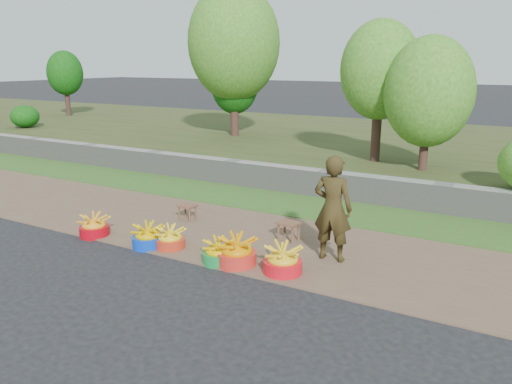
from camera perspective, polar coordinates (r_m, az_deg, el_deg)
The scene contains 14 objects.
ground_plane at distance 6.74m, azimuth -5.04°, elevation -8.71°, with size 120.00×120.00×0.00m, color black.
dirt_shoulder at distance 7.72m, azimuth 0.21°, elevation -5.46°, with size 80.00×2.50×0.02m, color brown.
grass_verge at distance 9.43m, azimuth 6.16°, elevation -1.71°, with size 80.00×1.50×0.04m, color #386022.
retaining_wall at distance 10.12m, azimuth 8.12°, elevation 0.87°, with size 80.00×0.35×0.55m, color gray.
earth_bank at distance 14.72m, azimuth 15.18°, elevation 4.74°, with size 80.00×10.00×0.50m, color #3A431E.
basin_a at distance 8.26m, azimuth -18.01°, elevation -3.79°, with size 0.46×0.46×0.35m.
basin_b at distance 7.57m, azimuth -12.25°, elevation -5.05°, with size 0.47×0.47×0.35m.
basin_c at distance 7.45m, azimuth -9.79°, elevation -5.33°, with size 0.44×0.44×0.33m.
basin_d at distance 6.86m, azimuth -4.33°, elevation -6.94°, with size 0.44×0.44×0.33m.
basin_e at distance 6.76m, azimuth -2.23°, elevation -6.94°, with size 0.54×0.54×0.40m.
basin_f at distance 6.51m, azimuth 3.06°, elevation -7.92°, with size 0.51×0.51×0.38m.
stool_left at distance 8.65m, azimuth -7.87°, elevation -1.81°, with size 0.32×0.25×0.27m.
stool_right at distance 7.61m, azimuth 3.74°, elevation -3.87°, with size 0.36×0.29×0.29m.
vendor_woman at distance 6.81m, azimuth 8.77°, elevation -1.86°, with size 0.53×0.35×1.46m, color black.
Camera 1 is at (3.54, -5.08, 2.68)m, focal length 35.00 mm.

